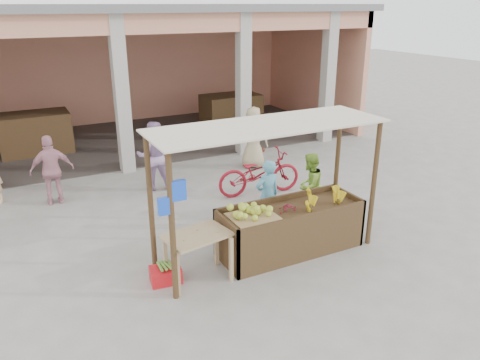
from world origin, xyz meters
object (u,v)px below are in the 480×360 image
fruit_stall (290,230)px  red_crate (166,275)px  vendor_blue (267,193)px  motorcycle (259,172)px  side_table (198,242)px  vendor_green (309,184)px

fruit_stall → red_crate: size_ratio=5.34×
vendor_blue → motorcycle: 1.86m
red_crate → motorcycle: 4.11m
side_table → vendor_blue: size_ratio=0.72×
fruit_stall → red_crate: fruit_stall is taller
vendor_blue → fruit_stall: bearing=84.4°
vendor_blue → vendor_green: size_ratio=1.04×
fruit_stall → vendor_blue: vendor_blue is taller
side_table → vendor_green: vendor_green is taller
vendor_blue → motorcycle: bearing=-116.5°
fruit_stall → side_table: 1.86m
vendor_blue → motorcycle: vendor_blue is taller
vendor_blue → vendor_green: (1.06, 0.10, -0.03)m
red_crate → vendor_green: size_ratio=0.33×
side_table → vendor_green: (2.96, 1.15, 0.06)m
fruit_stall → vendor_green: vendor_green is taller
side_table → vendor_green: bearing=10.5°
red_crate → vendor_green: 3.65m
fruit_stall → red_crate: 2.36m
side_table → red_crate: side_table is taller
side_table → motorcycle: motorcycle is taller
side_table → motorcycle: 3.83m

